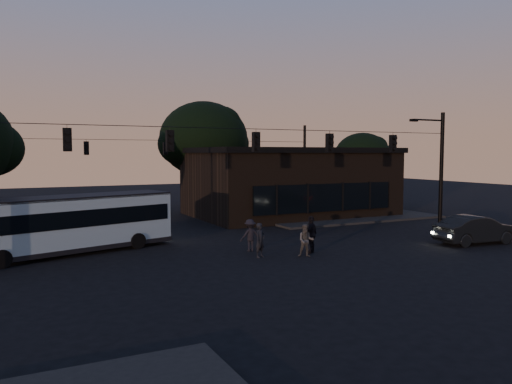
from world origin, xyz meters
name	(u,v)px	position (x,y,z in m)	size (l,w,h in m)	color
ground	(296,266)	(0.00, 0.00, 0.00)	(120.00, 120.00, 0.00)	black
sidewalk_far_right	(334,214)	(12.00, 14.00, 0.07)	(14.00, 10.00, 0.15)	black
building	(289,181)	(9.00, 15.97, 2.71)	(15.40, 10.41, 5.40)	black
tree_behind	(204,139)	(4.00, 22.00, 6.19)	(7.60, 7.60, 9.43)	black
tree_right	(362,157)	(18.00, 18.00, 4.63)	(5.20, 5.20, 6.86)	black
signal_rig_near	(256,164)	(0.00, 4.00, 4.45)	(26.24, 0.30, 7.50)	black
signal_rig_far	(166,163)	(0.00, 20.00, 4.20)	(26.24, 0.30, 7.50)	black
bus	(71,221)	(-8.59, 7.31, 1.61)	(10.47, 5.12, 2.87)	#8DAAB4
car	(476,230)	(11.66, 0.17, 0.78)	(1.66, 4.75, 1.56)	black
pedestrian_a	(260,240)	(-0.62, 2.31, 0.82)	(0.60, 0.39, 1.65)	black
pedestrian_b	(306,240)	(1.41, 1.44, 0.79)	(0.77, 0.60, 1.59)	#474541
pedestrian_c	(311,235)	(2.10, 2.05, 0.93)	(1.09, 0.45, 1.86)	black
pedestrian_d	(250,235)	(-0.39, 3.89, 0.81)	(1.05, 0.60, 1.63)	black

